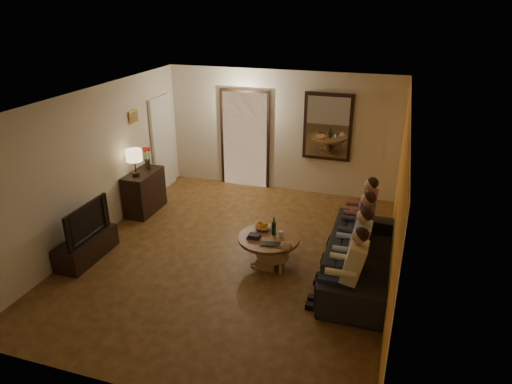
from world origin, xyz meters
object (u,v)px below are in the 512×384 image
(table_lamp, at_px, (135,163))
(dog, at_px, (272,254))
(tv_stand, at_px, (87,248))
(wine_bottle, at_px, (274,226))
(coffee_table, at_px, (269,249))
(bowl, at_px, (262,227))
(laptop, at_px, (270,246))
(person_d, at_px, (362,216))
(person_a, at_px, (348,274))
(person_b, at_px, (353,252))
(dresser, at_px, (144,192))
(person_c, at_px, (358,233))
(sofa, at_px, (361,257))
(tv, at_px, (82,221))

(table_lamp, height_order, dog, table_lamp)
(tv_stand, distance_m, wine_bottle, 3.08)
(table_lamp, height_order, coffee_table, table_lamp)
(bowl, height_order, laptop, bowl)
(person_d, height_order, laptop, person_d)
(person_a, height_order, person_b, same)
(dresser, relative_size, person_c, 0.77)
(dresser, distance_m, person_c, 4.30)
(dresser, bearing_deg, sofa, -14.24)
(table_lamp, bearing_deg, tv_stand, -90.00)
(tv, bearing_deg, tv_stand, 0.00)
(table_lamp, distance_m, coffee_table, 3.12)
(sofa, distance_m, dog, 1.35)
(tv, relative_size, sofa, 0.42)
(dog, xyz_separation_m, laptop, (-0.02, -0.06, 0.18))
(table_lamp, relative_size, person_d, 0.45)
(wine_bottle, bearing_deg, person_a, -37.99)
(person_d, bearing_deg, person_b, -90.00)
(sofa, xyz_separation_m, dog, (-1.33, -0.20, -0.07))
(person_a, relative_size, wine_bottle, 3.87)
(tv_stand, height_order, laptop, laptop)
(dresser, height_order, dog, dresser)
(dresser, distance_m, coffee_table, 3.07)
(sofa, relative_size, dog, 4.34)
(dresser, distance_m, bowl, 2.83)
(person_b, bearing_deg, tv, -173.55)
(table_lamp, bearing_deg, person_d, 0.34)
(person_c, xyz_separation_m, person_d, (0.00, 0.60, 0.00))
(sofa, distance_m, person_a, 0.94)
(wine_bottle, bearing_deg, person_b, -17.67)
(dog, bearing_deg, laptop, -103.42)
(tv_stand, distance_m, person_d, 4.56)
(tv, bearing_deg, person_d, -68.31)
(person_b, bearing_deg, dresser, 161.69)
(sofa, height_order, dog, sofa)
(sofa, distance_m, bowl, 1.65)
(table_lamp, bearing_deg, tv, -90.00)
(dresser, xyz_separation_m, tv, (0.00, -1.87, 0.26))
(tv_stand, bearing_deg, coffee_table, 15.40)
(sofa, bearing_deg, person_a, 173.50)
(person_b, xyz_separation_m, coffee_table, (-1.35, 0.31, -0.38))
(dresser, bearing_deg, dog, -23.48)
(dog, xyz_separation_m, wine_bottle, (-0.07, 0.32, 0.32))
(tv, relative_size, person_b, 0.86)
(sofa, height_order, bowl, sofa)
(dog, bearing_deg, person_b, -3.25)
(tv_stand, bearing_deg, dog, 10.90)
(person_b, relative_size, wine_bottle, 3.87)
(person_c, height_order, person_d, same)
(person_b, bearing_deg, person_c, 90.00)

